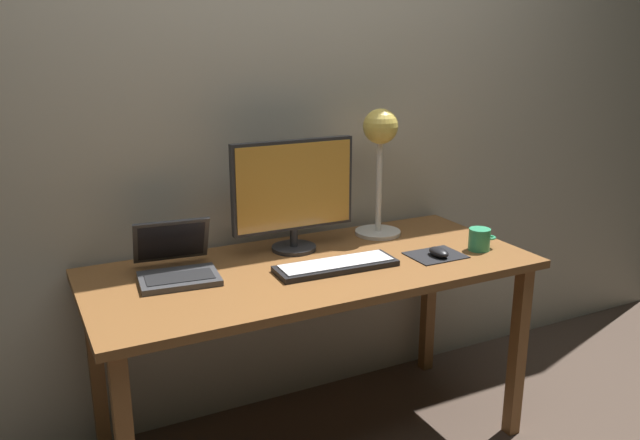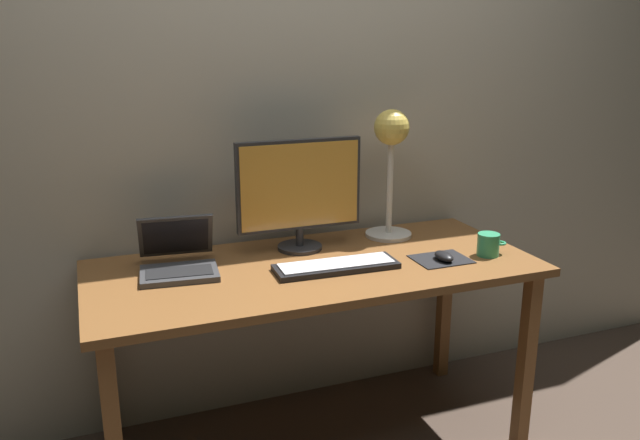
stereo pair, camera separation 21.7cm
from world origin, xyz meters
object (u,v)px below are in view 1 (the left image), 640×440
coffee_mug (480,239)px  laptop (175,260)px  monitor (293,190)px  desk_lamp (380,146)px  keyboard_main (336,265)px  mouse (439,252)px

coffee_mug → laptop: bearing=166.9°
monitor → desk_lamp: 0.42m
laptop → desk_lamp: desk_lamp is taller
keyboard_main → laptop: 0.56m
laptop → mouse: size_ratio=3.27×
mouse → coffee_mug: bearing=-0.4°
keyboard_main → coffee_mug: size_ratio=3.80×
coffee_mug → desk_lamp: bearing=124.5°
mouse → coffee_mug: size_ratio=0.82×
monitor → keyboard_main: monitor is taller
monitor → mouse: bearing=-35.6°
laptop → coffee_mug: laptop is taller
keyboard_main → laptop: laptop is taller
keyboard_main → mouse: 0.40m
monitor → desk_lamp: size_ratio=0.94×
monitor → desk_lamp: (0.40, 0.03, 0.13)m
mouse → laptop: bearing=164.3°
laptop → keyboard_main: bearing=-20.5°
mouse → monitor: bearing=144.4°
coffee_mug → keyboard_main: bearing=173.7°
monitor → mouse: size_ratio=5.05×
monitor → keyboard_main: size_ratio=1.09×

